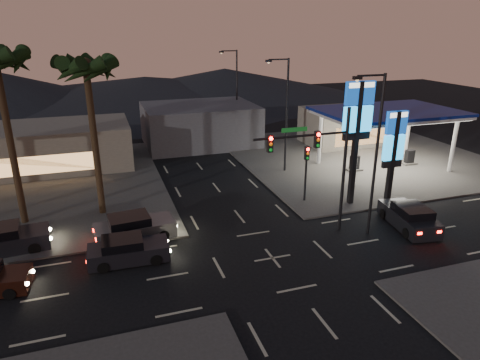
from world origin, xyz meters
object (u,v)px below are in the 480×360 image
object	(u,v)px
pylon_sign_tall	(358,119)
car_lane_a_front	(127,250)
pylon_sign_short	(394,144)
suv_station	(409,217)
gas_station	(388,114)
traffic_signal_mast	(320,155)
car_lane_b_mid	(3,241)
car_lane_b_front	(134,228)

from	to	relation	value
pylon_sign_tall	car_lane_a_front	bearing A→B (deg)	-168.78
pylon_sign_short	suv_station	bearing A→B (deg)	-105.54
gas_station	car_lane_a_front	world-z (taller)	gas_station
pylon_sign_short	traffic_signal_mast	bearing A→B (deg)	-160.87
traffic_signal_mast	car_lane_b_mid	distance (m)	19.25
traffic_signal_mast	pylon_sign_short	bearing A→B (deg)	19.13
pylon_sign_tall	pylon_sign_short	xyz separation A→B (m)	(2.50, -1.00, -1.74)
pylon_sign_tall	car_lane_a_front	world-z (taller)	pylon_sign_tall
car_lane_a_front	car_lane_b_front	size ratio (longest dim) A/B	0.90
suv_station	car_lane_b_front	bearing A→B (deg)	166.84
car_lane_a_front	suv_station	world-z (taller)	suv_station
car_lane_b_front	pylon_sign_short	bearing A→B (deg)	-1.22
traffic_signal_mast	car_lane_b_mid	bearing A→B (deg)	168.84
car_lane_b_mid	suv_station	bearing A→B (deg)	-10.93
gas_station	car_lane_a_front	size ratio (longest dim) A/B	2.67
pylon_sign_tall	car_lane_b_front	size ratio (longest dim) A/B	1.78
gas_station	car_lane_b_mid	world-z (taller)	gas_station
pylon_sign_short	car_lane_b_front	world-z (taller)	pylon_sign_short
car_lane_a_front	car_lane_b_mid	bearing A→B (deg)	153.65
car_lane_b_front	car_lane_a_front	bearing A→B (deg)	-103.00
traffic_signal_mast	gas_station	bearing A→B (deg)	39.28
car_lane_a_front	pylon_sign_short	bearing A→B (deg)	6.79
gas_station	pylon_sign_short	xyz separation A→B (m)	(-5.00, -7.50, -0.42)
car_lane_a_front	gas_station	bearing A→B (deg)	22.23
pylon_sign_short	pylon_sign_tall	bearing A→B (deg)	158.20
car_lane_b_mid	pylon_sign_short	bearing A→B (deg)	-2.49
pylon_sign_short	suv_station	xyz separation A→B (m)	(-1.01, -3.64, -3.92)
traffic_signal_mast	car_lane_a_front	size ratio (longest dim) A/B	1.75
car_lane_a_front	pylon_sign_tall	bearing A→B (deg)	11.22
car_lane_a_front	car_lane_b_mid	world-z (taller)	car_lane_b_mid
car_lane_a_front	car_lane_b_mid	xyz separation A→B (m)	(-6.77, 3.35, 0.07)
traffic_signal_mast	pylon_sign_tall	bearing A→B (deg)	36.52
pylon_sign_tall	car_lane_b_front	bearing A→B (deg)	-177.77
suv_station	car_lane_b_mid	bearing A→B (deg)	169.07
car_lane_b_mid	traffic_signal_mast	bearing A→B (deg)	-11.16
pylon_sign_tall	suv_station	xyz separation A→B (m)	(1.49, -4.64, -5.65)
traffic_signal_mast	car_lane_a_front	distance (m)	12.46
traffic_signal_mast	suv_station	distance (m)	7.76
pylon_sign_tall	traffic_signal_mast	xyz separation A→B (m)	(-4.74, -3.51, -1.17)
gas_station	pylon_sign_tall	xyz separation A→B (m)	(-7.50, -6.50, 1.31)
pylon_sign_short	car_lane_b_front	distance (m)	18.65
traffic_signal_mast	car_lane_b_front	world-z (taller)	traffic_signal_mast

